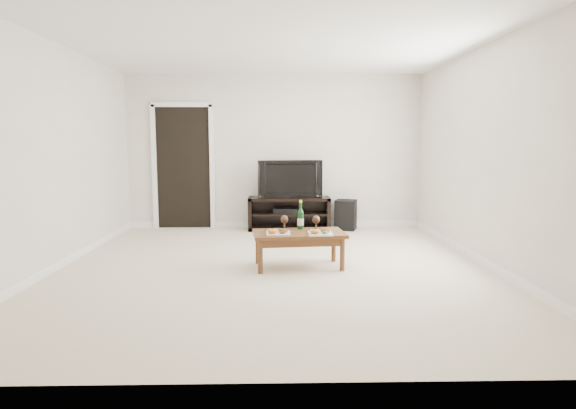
% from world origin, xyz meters
% --- Properties ---
extents(floor, '(5.50, 5.50, 0.00)m').
position_xyz_m(floor, '(0.00, 0.00, 0.00)').
color(floor, beige).
rests_on(floor, ground).
extents(back_wall, '(5.00, 0.04, 2.60)m').
position_xyz_m(back_wall, '(0.00, 2.77, 1.30)').
color(back_wall, silver).
rests_on(back_wall, ground).
extents(ceiling, '(5.00, 5.50, 0.04)m').
position_xyz_m(ceiling, '(0.00, 0.00, 2.62)').
color(ceiling, white).
rests_on(ceiling, back_wall).
extents(doorway, '(0.90, 0.02, 2.05)m').
position_xyz_m(doorway, '(-1.55, 2.73, 1.02)').
color(doorway, black).
rests_on(doorway, ground).
extents(media_console, '(1.36, 0.45, 0.55)m').
position_xyz_m(media_console, '(0.25, 2.50, 0.28)').
color(media_console, black).
rests_on(media_console, ground).
extents(television, '(1.09, 0.31, 0.62)m').
position_xyz_m(television, '(0.25, 2.50, 0.86)').
color(television, black).
rests_on(television, media_console).
extents(av_receiver, '(0.44, 0.36, 0.08)m').
position_xyz_m(av_receiver, '(0.20, 2.48, 0.33)').
color(av_receiver, black).
rests_on(av_receiver, media_console).
extents(subwoofer, '(0.42, 0.42, 0.50)m').
position_xyz_m(subwoofer, '(1.20, 2.47, 0.25)').
color(subwoofer, black).
rests_on(subwoofer, ground).
extents(coffee_table, '(1.11, 0.68, 0.42)m').
position_xyz_m(coffee_table, '(0.30, 0.00, 0.21)').
color(coffee_table, brown).
rests_on(coffee_table, ground).
extents(plate_left, '(0.27, 0.27, 0.07)m').
position_xyz_m(plate_left, '(0.06, -0.12, 0.45)').
color(plate_left, white).
rests_on(plate_left, coffee_table).
extents(plate_right, '(0.27, 0.27, 0.07)m').
position_xyz_m(plate_right, '(0.53, -0.14, 0.45)').
color(plate_right, white).
rests_on(plate_right, coffee_table).
extents(wine_bottle, '(0.07, 0.07, 0.35)m').
position_xyz_m(wine_bottle, '(0.33, 0.20, 0.59)').
color(wine_bottle, '#0F3815').
rests_on(wine_bottle, coffee_table).
extents(goblet_left, '(0.09, 0.09, 0.17)m').
position_xyz_m(goblet_left, '(0.13, 0.19, 0.51)').
color(goblet_left, '#3D2B21').
rests_on(goblet_left, coffee_table).
extents(goblet_right, '(0.09, 0.09, 0.17)m').
position_xyz_m(goblet_right, '(0.51, 0.16, 0.51)').
color(goblet_right, '#3D2B21').
rests_on(goblet_right, coffee_table).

